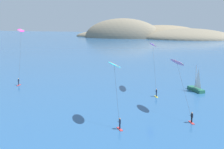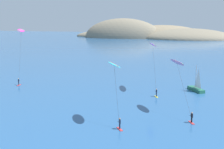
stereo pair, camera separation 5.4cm
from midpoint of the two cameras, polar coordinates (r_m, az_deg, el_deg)
The scene contains 6 objects.
headland_island at distance 235.36m, azimuth 8.06°, elevation 7.41°, with size 131.85×53.48×31.53m.
sailboat_near at distance 64.23m, azimuth 16.58°, elevation -2.62°, with size 3.89×5.58×5.70m.
kitesurfer_purple at distance 60.78m, azimuth 8.39°, elevation 5.28°, with size 3.38×9.00×10.47m.
kitesurfer_cyan at distance 41.21m, azimuth 0.55°, elevation 1.02°, with size 3.86×5.78×9.30m.
kitesurfer_magenta at distance 73.11m, azimuth -17.98°, elevation 7.68°, with size 3.03×8.29×13.15m.
kitesurfer_pink at distance 47.48m, azimuth 13.32°, elevation 1.49°, with size 4.71×8.34×8.96m.
Camera 2 is at (18.20, -18.21, 15.59)m, focal length 45.00 mm.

